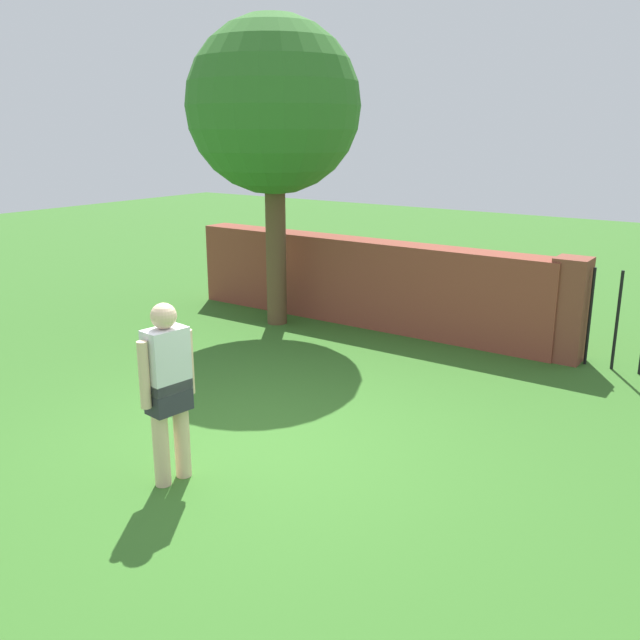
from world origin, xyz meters
The scene contains 4 objects.
ground_plane centered at (0.00, 0.00, 0.00)m, with size 40.00×40.00×0.00m, color #336623.
brick_wall centered at (-1.50, 4.37, 0.67)m, with size 6.22×0.50×1.35m, color brown.
tree centered at (-2.61, 3.61, 3.30)m, with size 2.59×2.59×4.62m.
person centered at (-0.19, -0.93, 0.90)m, with size 0.27×0.54×1.62m.
Camera 1 is at (4.01, -4.69, 3.01)m, focal length 38.53 mm.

